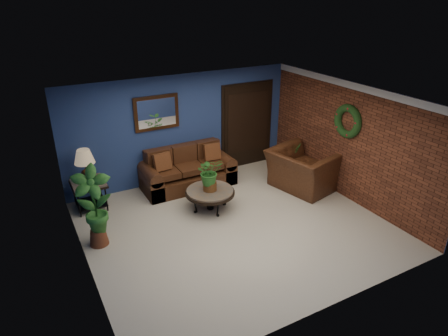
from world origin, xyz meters
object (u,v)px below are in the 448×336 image
side_chair (201,162)px  sofa (187,173)px  armchair (303,170)px  table_lamp (85,162)px  end_table (89,188)px  coffee_table (210,192)px

side_chair → sofa: bearing=-178.9°
side_chair → armchair: bearing=-41.6°
sofa → table_lamp: bearing=-179.2°
sofa → armchair: (2.25, -1.39, 0.14)m
sofa → end_table: bearing=-179.2°
table_lamp → sofa: bearing=0.8°
sofa → side_chair: size_ratio=2.40×
end_table → table_lamp: size_ratio=1.01×
table_lamp → end_table: bearing=0.0°
armchair → coffee_table: bearing=73.1°
side_chair → armchair: (1.88, -1.43, -0.04)m
sofa → table_lamp: size_ratio=3.12×
sofa → end_table: 2.21m
end_table → table_lamp: (0.00, 0.00, 0.58)m
coffee_table → side_chair: 1.34m
end_table → table_lamp: bearing=0.0°
table_lamp → side_chair: table_lamp is taller
coffee_table → armchair: 2.28m
sofa → side_chair: 0.42m
sofa → side_chair: sofa is taller
coffee_table → armchair: (2.28, -0.15, 0.07)m
end_table → armchair: size_ratio=0.49×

